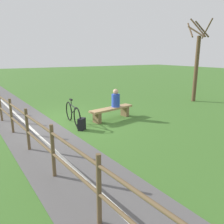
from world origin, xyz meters
TOP-DOWN VIEW (x-y plane):
  - ground_plane at (0.00, 0.00)m, footprint 80.00×80.00m
  - paved_path at (0.82, 4.00)m, footprint 5.05×36.04m
  - path_centre_line at (0.82, 4.00)m, footprint 2.82×31.89m
  - bench at (-1.96, 0.53)m, footprint 2.07×0.82m
  - person_seated at (-2.18, 0.48)m, footprint 0.40×0.40m
  - bicycle at (-0.37, 0.33)m, footprint 0.15×1.81m
  - backpack at (-0.38, 1.17)m, footprint 0.35×0.34m
  - fence_roadside at (1.43, 2.90)m, footprint 1.58×12.21m
  - tree_near_bench at (-7.82, -0.35)m, footprint 1.31×1.33m

SIDE VIEW (x-z plane):
  - ground_plane at x=0.00m, z-range 0.00..0.00m
  - paved_path at x=0.82m, z-range 0.00..0.02m
  - path_centre_line at x=0.82m, z-range 0.02..0.02m
  - backpack at x=-0.38m, z-range 0.00..0.42m
  - bench at x=-1.96m, z-range 0.10..0.59m
  - bicycle at x=-0.37m, z-range -0.07..0.87m
  - fence_roadside at x=1.43m, z-range 0.10..1.28m
  - person_seated at x=-2.18m, z-range 0.44..1.18m
  - tree_near_bench at x=-7.82m, z-range -0.07..4.33m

